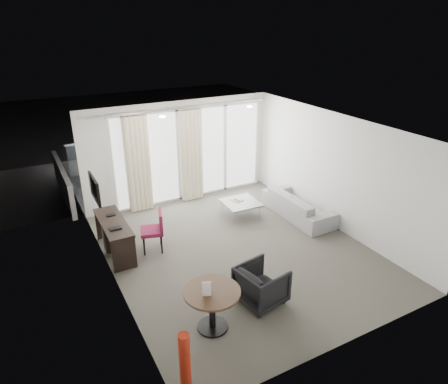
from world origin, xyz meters
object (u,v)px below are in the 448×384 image
round_table (212,310)px  red_lamp (185,370)px  desk (115,237)px  rattan_chair_a (184,168)px  desk_chair (152,231)px  coffee_table (241,209)px  tub_armchair (261,285)px  rattan_chair_b (203,154)px  sofa (298,205)px

round_table → red_lamp: bearing=-130.4°
desk → rattan_chair_a: size_ratio=1.75×
red_lamp → rattan_chair_a: 7.44m
desk_chair → rattan_chair_a: bearing=73.4°
round_table → red_lamp: red_lamp is taller
coffee_table → tub_armchair: bearing=-114.3°
rattan_chair_a → rattan_chair_b: size_ratio=0.97×
coffee_table → sofa: bearing=-29.4°
tub_armchair → desk_chair: bearing=13.7°
rattan_chair_a → round_table: bearing=-102.9°
red_lamp → tub_armchair: (1.90, 1.21, -0.22)m
round_table → rattan_chair_b: (3.03, 6.65, 0.10)m
sofa → coffee_table: bearing=60.6°
tub_armchair → sofa: tub_armchair is taller
red_lamp → desk: bearing=88.3°
desk → red_lamp: 3.95m
desk_chair → round_table: (0.07, -2.63, -0.09)m
desk → desk_chair: (0.70, -0.27, 0.08)m
desk → rattan_chair_a: (2.77, 2.92, 0.08)m
rattan_chair_a → coffee_table: bearing=-76.9°
coffee_table → sofa: (1.21, -0.68, 0.11)m
coffee_table → rattan_chair_a: rattan_chair_a is taller
sofa → rattan_chair_a: 3.73m
sofa → rattan_chair_b: bearing=7.0°
red_lamp → tub_armchair: red_lamp is taller
round_table → sofa: round_table is taller
tub_armchair → rattan_chair_a: bearing=-19.9°
sofa → rattan_chair_a: (-1.55, 3.39, 0.14)m
coffee_table → sofa: size_ratio=0.41×
round_table → tub_armchair: round_table is taller
desk_chair → round_table: size_ratio=1.00×
desk → desk_chair: size_ratio=1.75×
desk → rattan_chair_b: size_ratio=1.69×
sofa → desk: bearing=83.8°
desk → desk_chair: desk_chair is taller
red_lamp → rattan_chair_b: bearing=63.0°
round_table → rattan_chair_a: size_ratio=1.00×
tub_armchair → rattan_chair_a: rattan_chair_a is taller
tub_armchair → coffee_table: 3.23m
rattan_chair_b → tub_armchair: bearing=-106.4°
desk_chair → tub_armchair: bearing=-50.0°
desk → round_table: (0.77, -2.90, -0.01)m
desk_chair → red_lamp: 3.76m
round_table → rattan_chair_b: 7.31m
desk → sofa: bearing=-6.2°
desk_chair → tub_armchair: 2.68m
desk_chair → round_table: 2.63m
red_lamp → tub_armchair: size_ratio=1.50×
desk → rattan_chair_a: 4.03m
desk_chair → red_lamp: red_lamp is taller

